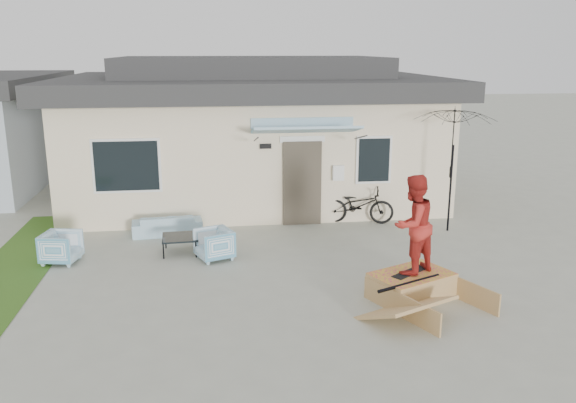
{
  "coord_description": "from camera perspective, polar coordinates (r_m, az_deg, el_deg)",
  "views": [
    {
      "loc": [
        -1.18,
        -9.62,
        4.3
      ],
      "look_at": [
        0.3,
        1.8,
        1.3
      ],
      "focal_mm": 36.86,
      "sensor_mm": 36.0,
      "label": 1
    }
  ],
  "objects": [
    {
      "name": "skate_ramp",
      "position": [
        10.77,
        11.81,
        -7.96
      ],
      "size": [
        1.99,
        2.21,
        0.45
      ],
      "primitive_type": null,
      "rotation": [
        0.0,
        0.0,
        0.43
      ],
      "color": "#AE854E",
      "rests_on": "ground"
    },
    {
      "name": "grass_strip",
      "position": [
        13.02,
        -25.04,
        -6.1
      ],
      "size": [
        1.4,
        8.0,
        0.01
      ],
      "primitive_type": "cube",
      "color": "#2F581A",
      "rests_on": "ground"
    },
    {
      "name": "armchair_left",
      "position": [
        13.04,
        -21.04,
        -4.01
      ],
      "size": [
        0.77,
        0.81,
        0.71
      ],
      "primitive_type": "imported",
      "rotation": [
        0.0,
        0.0,
        1.38
      ],
      "color": "#4692B7",
      "rests_on": "ground"
    },
    {
      "name": "house",
      "position": [
        17.81,
        -3.55,
        6.96
      ],
      "size": [
        10.8,
        8.49,
        4.1
      ],
      "color": "beige",
      "rests_on": "ground"
    },
    {
      "name": "ground",
      "position": [
        10.6,
        -0.36,
        -9.32
      ],
      "size": [
        90.0,
        90.0,
        0.0
      ],
      "primitive_type": "plane",
      "color": "#9D9F8F",
      "rests_on": "ground"
    },
    {
      "name": "loveseat",
      "position": [
        14.3,
        -11.58,
        -1.87
      ],
      "size": [
        1.67,
        0.64,
        0.64
      ],
      "primitive_type": "imported",
      "rotation": [
        0.0,
        0.0,
        3.24
      ],
      "color": "#4692B7",
      "rests_on": "ground"
    },
    {
      "name": "armchair_right",
      "position": [
        12.46,
        -7.16,
        -3.96
      ],
      "size": [
        0.86,
        0.88,
        0.71
      ],
      "primitive_type": "imported",
      "rotation": [
        0.0,
        0.0,
        -1.2
      ],
      "color": "#4692B7",
      "rests_on": "ground"
    },
    {
      "name": "skater",
      "position": [
        10.42,
        11.97,
        -2.0
      ],
      "size": [
        1.08,
        1.01,
        1.75
      ],
      "primitive_type": "imported",
      "rotation": [
        0.0,
        0.0,
        3.7
      ],
      "color": "#B42821",
      "rests_on": "skateboard"
    },
    {
      "name": "bicycle",
      "position": [
        14.95,
        6.81,
        0.03
      ],
      "size": [
        1.87,
        1.03,
        1.13
      ],
      "primitive_type": "imported",
      "rotation": [
        0.0,
        0.0,
        1.33
      ],
      "color": "black",
      "rests_on": "ground"
    },
    {
      "name": "patio_umbrella",
      "position": [
        14.47,
        15.57,
        3.91
      ],
      "size": [
        1.89,
        1.75,
        2.2
      ],
      "color": "black",
      "rests_on": "ground"
    },
    {
      "name": "skateboard",
      "position": [
        10.7,
        11.71,
        -6.63
      ],
      "size": [
        0.8,
        0.66,
        0.05
      ],
      "primitive_type": "cube",
      "rotation": [
        0.0,
        0.0,
        0.62
      ],
      "color": "black",
      "rests_on": "skate_ramp"
    },
    {
      "name": "coffee_table",
      "position": [
        12.99,
        -10.33,
        -4.1
      ],
      "size": [
        0.8,
        0.8,
        0.37
      ],
      "primitive_type": "cube",
      "rotation": [
        0.0,
        0.0,
        0.05
      ],
      "color": "black",
      "rests_on": "ground"
    }
  ]
}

